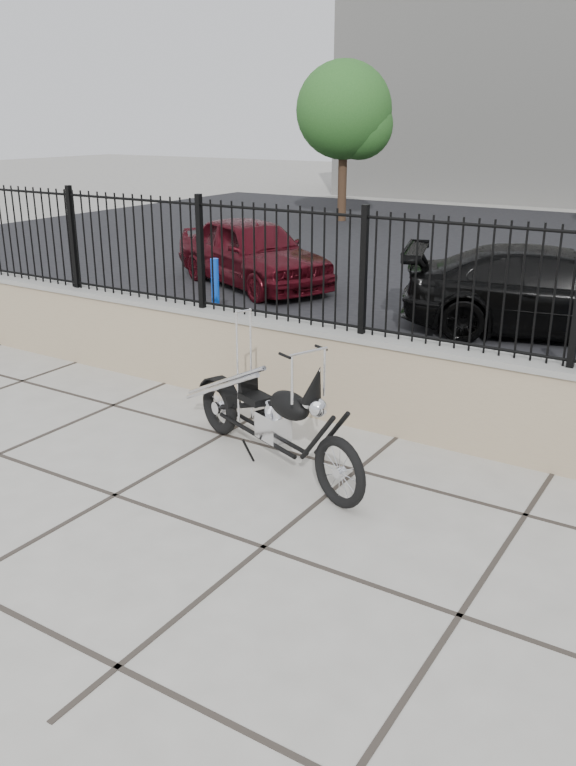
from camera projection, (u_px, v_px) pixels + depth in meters
The scene contains 9 objects.
ground_plane at pixel (115, 495), 6.23m from camera, with size 90.00×90.00×0.00m, color #99968E.
parking_lot at pixel (528, 263), 16.20m from camera, with size 30.00×30.00×0.00m, color black.
retaining_wall at pixel (277, 363), 8.06m from camera, with size 14.00×0.36×0.96m, color gray.
iron_fence at pixel (277, 263), 7.70m from camera, with size 14.00×0.08×1.20m, color black.
chopper_motorcycle at pixel (270, 393), 6.57m from camera, with size 2.31×0.41×1.39m, color black, non-canonical shape.
car_red at pixel (253, 252), 13.80m from camera, with size 1.50×3.73×1.27m, color #430911.
car_black at pixel (554, 292), 10.67m from camera, with size 1.75×4.30×1.25m, color black.
bollard_a at pixel (215, 292), 11.21m from camera, with size 0.12×0.12×1.01m, color #0D24C5.
tree_left at pixel (344, 105), 21.77m from camera, with size 2.81×2.81×4.74m.
Camera 1 is at (4.19, -3.93, 2.98)m, focal length 35.00 mm.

